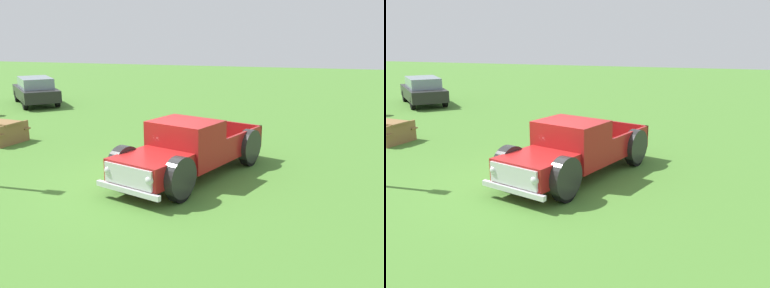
% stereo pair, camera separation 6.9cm
% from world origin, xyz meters
% --- Properties ---
extents(ground_plane, '(80.00, 80.00, 0.00)m').
position_xyz_m(ground_plane, '(0.00, 0.00, 0.00)').
color(ground_plane, '#477A2D').
extents(pickup_truck_foreground, '(5.54, 3.42, 1.60)m').
position_xyz_m(pickup_truck_foreground, '(0.59, -0.75, 0.76)').
color(pickup_truck_foreground, maroon).
rests_on(pickup_truck_foreground, ground_plane).
extents(sedan_distant_a, '(4.45, 4.45, 1.49)m').
position_xyz_m(sedan_distant_a, '(10.28, 10.77, 0.78)').
color(sedan_distant_a, black).
rests_on(sedan_distant_a, ground_plane).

